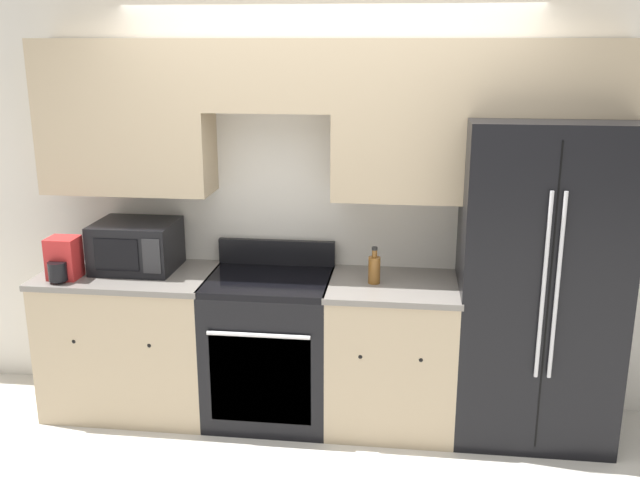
{
  "coord_description": "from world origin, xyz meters",
  "views": [
    {
      "loc": [
        0.5,
        -3.69,
        2.29
      ],
      "look_at": [
        0.0,
        0.31,
        1.16
      ],
      "focal_mm": 40.0,
      "sensor_mm": 36.0,
      "label": 1
    }
  ],
  "objects_px": {
    "refrigerator": "(537,282)",
    "bottle": "(374,269)",
    "oven_range": "(270,347)",
    "microwave": "(136,246)"
  },
  "relations": [
    {
      "from": "oven_range",
      "to": "refrigerator",
      "type": "xyz_separation_m",
      "value": [
        1.58,
        0.04,
        0.48
      ]
    },
    {
      "from": "oven_range",
      "to": "microwave",
      "type": "relative_size",
      "value": 2.17
    },
    {
      "from": "microwave",
      "to": "bottle",
      "type": "xyz_separation_m",
      "value": [
        1.49,
        -0.09,
        -0.06
      ]
    },
    {
      "from": "microwave",
      "to": "oven_range",
      "type": "bearing_deg",
      "value": -5.23
    },
    {
      "from": "oven_range",
      "to": "bottle",
      "type": "bearing_deg",
      "value": -0.98
    },
    {
      "from": "refrigerator",
      "to": "bottle",
      "type": "bearing_deg",
      "value": -177.11
    },
    {
      "from": "refrigerator",
      "to": "bottle",
      "type": "height_order",
      "value": "refrigerator"
    },
    {
      "from": "oven_range",
      "to": "bottle",
      "type": "height_order",
      "value": "bottle"
    },
    {
      "from": "refrigerator",
      "to": "microwave",
      "type": "relative_size",
      "value": 3.82
    },
    {
      "from": "microwave",
      "to": "bottle",
      "type": "height_order",
      "value": "microwave"
    }
  ]
}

